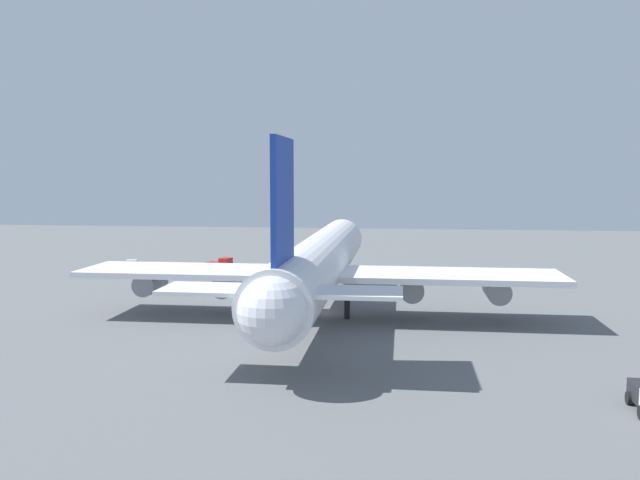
{
  "coord_description": "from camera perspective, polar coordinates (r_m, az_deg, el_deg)",
  "views": [
    {
      "loc": [
        -82.1,
        -10.38,
        17.52
      ],
      "look_at": [
        0.0,
        0.0,
        9.37
      ],
      "focal_mm": 36.95,
      "sensor_mm": 36.0,
      "label": 1
    }
  ],
  "objects": [
    {
      "name": "cargo_loader",
      "position": [
        116.1,
        -0.56,
        -2.43
      ],
      "size": [
        5.69,
        4.17,
        2.52
      ],
      "color": "#333338",
      "rests_on": "ground_plane"
    },
    {
      "name": "fuel_truck",
      "position": [
        121.96,
        -16.16,
        -2.29
      ],
      "size": [
        4.73,
        2.9,
        2.35
      ],
      "color": "silver",
      "rests_on": "ground_plane"
    },
    {
      "name": "pushback_tractor",
      "position": [
        123.18,
        -8.6,
        -2.07
      ],
      "size": [
        3.54,
        5.04,
        2.34
      ],
      "color": "#B21E19",
      "rests_on": "ground_plane"
    },
    {
      "name": "cargo_airplane",
      "position": [
        83.31,
        -0.02,
        -2.0
      ],
      "size": [
        67.55,
        58.64,
        20.82
      ],
      "color": "silver",
      "rests_on": "ground_plane"
    },
    {
      "name": "ground_plane",
      "position": [
        84.59,
        -0.0,
        -6.33
      ],
      "size": [
        270.2,
        270.2,
        0.0
      ],
      "primitive_type": "plane",
      "color": "slate"
    },
    {
      "name": "safety_cone_nose",
      "position": [
        114.43,
        1.13,
        -3.01
      ],
      "size": [
        0.48,
        0.48,
        0.68
      ],
      "primitive_type": "cone",
      "color": "orange",
      "rests_on": "ground_plane"
    }
  ]
}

